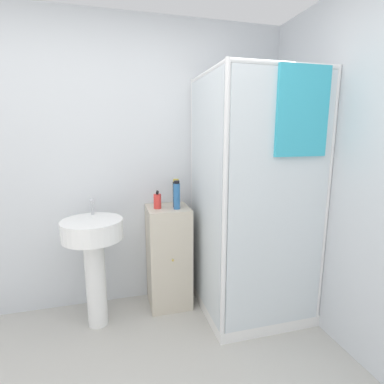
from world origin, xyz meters
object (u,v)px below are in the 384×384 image
(sink, at_px, (94,249))
(shampoo_bottle_tall_black, at_px, (176,193))
(soap_dispenser, at_px, (157,201))
(shampoo_bottle_blue, at_px, (177,195))

(sink, distance_m, shampoo_bottle_tall_black, 0.80)
(sink, xyz_separation_m, soap_dispenser, (0.53, 0.14, 0.32))
(sink, relative_size, shampoo_bottle_tall_black, 4.16)
(sink, xyz_separation_m, shampoo_bottle_tall_black, (0.69, 0.15, 0.38))
(soap_dispenser, relative_size, shampoo_bottle_blue, 0.64)
(sink, height_order, soap_dispenser, soap_dispenser)
(soap_dispenser, xyz_separation_m, shampoo_bottle_tall_black, (0.16, 0.01, 0.06))
(shampoo_bottle_tall_black, distance_m, shampoo_bottle_blue, 0.07)
(shampoo_bottle_tall_black, bearing_deg, soap_dispenser, -176.75)
(sink, bearing_deg, soap_dispenser, 14.75)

